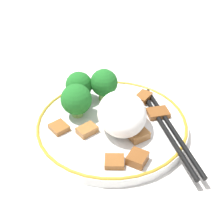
{
  "coord_description": "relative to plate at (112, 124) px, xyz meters",
  "views": [
    {
      "loc": [
        0.38,
        -0.04,
        0.33
      ],
      "look_at": [
        0.0,
        0.0,
        0.03
      ],
      "focal_mm": 50.0,
      "sensor_mm": 36.0,
      "label": 1
    }
  ],
  "objects": [
    {
      "name": "plate",
      "position": [
        0.0,
        0.0,
        0.0
      ],
      "size": [
        0.24,
        0.24,
        0.02
      ],
      "color": "white",
      "rests_on": "ground_plane"
    },
    {
      "name": "broccoli_back_center",
      "position": [
        -0.07,
        -0.05,
        0.03
      ],
      "size": [
        0.05,
        0.05,
        0.05
      ],
      "color": "#7FB756",
      "rests_on": "plate"
    },
    {
      "name": "rice_mound",
      "position": [
        0.01,
        0.01,
        0.03
      ],
      "size": [
        0.09,
        0.07,
        0.06
      ],
      "color": "white",
      "rests_on": "plate"
    },
    {
      "name": "meat_mid_left",
      "position": [
        -0.03,
        0.04,
        0.01
      ],
      "size": [
        0.03,
        0.03,
        0.01
      ],
      "color": "#9E6633",
      "rests_on": "plate"
    },
    {
      "name": "meat_far_scatter",
      "position": [
        0.02,
        -0.04,
        0.01
      ],
      "size": [
        0.03,
        0.04,
        0.01
      ],
      "color": "#9E6633",
      "rests_on": "plate"
    },
    {
      "name": "meat_on_rice_edge",
      "position": [
        0.09,
        -0.01,
        0.01
      ],
      "size": [
        0.03,
        0.03,
        0.01
      ],
      "color": "brown",
      "rests_on": "plate"
    },
    {
      "name": "meat_near_right",
      "position": [
        0.04,
        0.03,
        0.01
      ],
      "size": [
        0.04,
        0.04,
        0.01
      ],
      "color": "#9E6633",
      "rests_on": "plate"
    },
    {
      "name": "chopsticks",
      "position": [
        0.03,
        0.08,
        0.01
      ],
      "size": [
        0.21,
        0.05,
        0.01
      ],
      "color": "black",
      "rests_on": "plate"
    },
    {
      "name": "ground_plane",
      "position": [
        0.0,
        0.0,
        -0.01
      ],
      "size": [
        3.0,
        3.0,
        0.0
      ],
      "primitive_type": "plane",
      "color": "silver"
    },
    {
      "name": "meat_mid_right",
      "position": [
        0.01,
        -0.08,
        0.01
      ],
      "size": [
        0.04,
        0.04,
        0.01
      ],
      "color": "#995B28",
      "rests_on": "plate"
    },
    {
      "name": "broccoli_back_left",
      "position": [
        -0.06,
        -0.01,
        0.04
      ],
      "size": [
        0.05,
        0.05,
        0.06
      ],
      "color": "#7FB756",
      "rests_on": "plate"
    },
    {
      "name": "meat_near_left",
      "position": [
        -0.05,
        0.06,
        0.01
      ],
      "size": [
        0.04,
        0.03,
        0.01
      ],
      "color": "brown",
      "rests_on": "plate"
    },
    {
      "name": "broccoli_back_right",
      "position": [
        -0.02,
        -0.05,
        0.04
      ],
      "size": [
        0.05,
        0.05,
        0.06
      ],
      "color": "#7FB756",
      "rests_on": "plate"
    },
    {
      "name": "meat_near_back",
      "position": [
        -0.01,
        0.08,
        0.01
      ],
      "size": [
        0.03,
        0.04,
        0.01
      ],
      "color": "brown",
      "rests_on": "plate"
    },
    {
      "name": "meat_near_front",
      "position": [
        0.09,
        0.03,
        0.01
      ],
      "size": [
        0.04,
        0.04,
        0.01
      ],
      "color": "brown",
      "rests_on": "plate"
    }
  ]
}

